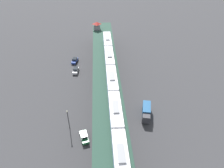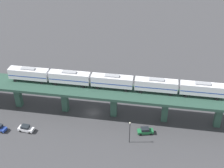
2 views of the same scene
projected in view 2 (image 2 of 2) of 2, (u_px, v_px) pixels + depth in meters
ground_plane at (93, 113)px, 95.05m from camera, size 400.00×400.00×0.00m
elevated_viaduct at (91, 93)px, 91.10m from camera, size 19.15×92.35×8.64m
subway_train at (112, 81)px, 89.40m from camera, size 10.12×62.30×4.45m
street_car_green at (145, 131)px, 86.66m from camera, size 2.38×4.59×1.89m
street_car_white at (26, 128)px, 87.53m from camera, size 2.70×4.68×1.89m
delivery_truck at (126, 90)px, 102.38m from camera, size 4.45×7.54×3.20m
street_lamp at (130, 131)px, 81.97m from camera, size 0.44×0.44×6.94m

